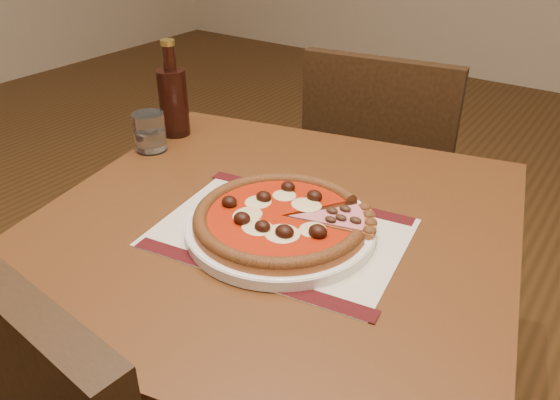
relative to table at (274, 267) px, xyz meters
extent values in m
cube|color=#563518|center=(-0.94, 0.48, -0.66)|extent=(5.00, 6.00, 0.02)
cube|color=#572B14|center=(0.00, 0.00, 0.08)|extent=(0.95, 0.95, 0.04)
cylinder|color=#572B14|center=(-0.42, 0.27, -0.29)|extent=(0.05, 0.05, 0.71)
cylinder|color=#572B14|center=(0.27, 0.42, -0.29)|extent=(0.05, 0.05, 0.71)
cube|color=black|center=(-0.12, 0.79, -0.22)|extent=(0.47, 0.47, 0.04)
cylinder|color=black|center=(0.03, 0.99, -0.45)|extent=(0.04, 0.04, 0.41)
cylinder|color=black|center=(-0.33, 0.94, -0.45)|extent=(0.04, 0.04, 0.41)
cylinder|color=black|center=(0.08, 0.64, -0.45)|extent=(0.04, 0.04, 0.41)
cylinder|color=black|center=(-0.27, 0.59, -0.45)|extent=(0.04, 0.04, 0.41)
cube|color=black|center=(-0.10, 0.61, 0.01)|extent=(0.42, 0.10, 0.43)
cube|color=beige|center=(0.03, -0.03, 0.10)|extent=(0.44, 0.34, 0.00)
cylinder|color=white|center=(0.03, -0.03, 0.11)|extent=(0.31, 0.31, 0.02)
cylinder|color=#9C5425|center=(0.03, -0.03, 0.13)|extent=(0.29, 0.29, 0.01)
torus|color=brown|center=(0.03, -0.03, 0.13)|extent=(0.29, 0.29, 0.02)
cylinder|color=#A42707|center=(0.03, -0.03, 0.13)|extent=(0.24, 0.24, 0.00)
ellipsoid|color=beige|center=(0.05, 0.02, 0.14)|extent=(0.05, 0.04, 0.01)
ellipsoid|color=beige|center=(-0.01, 0.04, 0.14)|extent=(0.05, 0.04, 0.01)
ellipsoid|color=beige|center=(-0.01, -0.01, 0.14)|extent=(0.05, 0.04, 0.01)
ellipsoid|color=beige|center=(-0.03, -0.07, 0.14)|extent=(0.05, 0.04, 0.01)
ellipsoid|color=beige|center=(0.03, -0.08, 0.14)|extent=(0.05, 0.04, 0.01)
ellipsoid|color=beige|center=(0.08, -0.09, 0.14)|extent=(0.05, 0.04, 0.01)
ellipsoid|color=beige|center=(0.08, -0.03, 0.14)|extent=(0.05, 0.04, 0.01)
ellipsoid|color=black|center=(0.05, 0.03, 0.15)|extent=(0.03, 0.02, 0.02)
ellipsoid|color=black|center=(-0.01, 0.05, 0.15)|extent=(0.03, 0.02, 0.02)
ellipsoid|color=black|center=(-0.02, 0.00, 0.15)|extent=(0.03, 0.02, 0.02)
ellipsoid|color=black|center=(-0.05, -0.05, 0.15)|extent=(0.03, 0.02, 0.02)
ellipsoid|color=black|center=(0.00, -0.07, 0.15)|extent=(0.03, 0.02, 0.02)
ellipsoid|color=black|center=(0.04, -0.12, 0.15)|extent=(0.03, 0.02, 0.02)
ellipsoid|color=black|center=(0.07, -0.07, 0.15)|extent=(0.03, 0.02, 0.02)
ellipsoid|color=black|center=(0.12, -0.04, 0.15)|extent=(0.03, 0.02, 0.02)
ellipsoid|color=#311E12|center=(0.09, 0.00, 0.14)|extent=(0.02, 0.01, 0.01)
ellipsoid|color=#311E12|center=(0.12, 0.02, 0.14)|extent=(0.02, 0.01, 0.01)
ellipsoid|color=#311E12|center=(0.09, 0.01, 0.14)|extent=(0.02, 0.01, 0.01)
ellipsoid|color=#311E12|center=(0.11, 0.04, 0.14)|extent=(0.02, 0.01, 0.01)
ellipsoid|color=#311E12|center=(0.08, 0.02, 0.14)|extent=(0.02, 0.01, 0.01)
cylinder|color=white|center=(-0.39, 0.08, 0.14)|extent=(0.09, 0.09, 0.08)
cylinder|color=black|center=(-0.41, 0.18, 0.18)|extent=(0.06, 0.06, 0.15)
cylinder|color=black|center=(-0.41, 0.18, 0.27)|extent=(0.03, 0.03, 0.06)
cylinder|color=olive|center=(-0.41, 0.18, 0.31)|extent=(0.03, 0.03, 0.01)
camera|label=1|loc=(0.47, -0.65, 0.60)|focal=35.00mm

